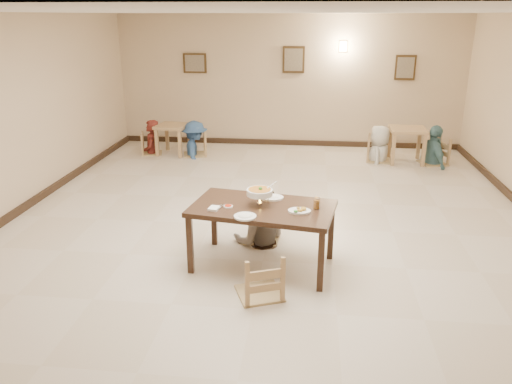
# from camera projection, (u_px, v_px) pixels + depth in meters

# --- Properties ---
(floor) EXTENTS (10.00, 10.00, 0.00)m
(floor) POSITION_uv_depth(u_px,v_px,m) (270.00, 227.00, 7.39)
(floor) COLOR beige
(floor) RESTS_ON ground
(ceiling) EXTENTS (10.00, 10.00, 0.00)m
(ceiling) POSITION_uv_depth(u_px,v_px,m) (272.00, 12.00, 6.39)
(ceiling) COLOR white
(ceiling) RESTS_ON wall_back
(wall_back) EXTENTS (10.00, 0.00, 10.00)m
(wall_back) POSITION_uv_depth(u_px,v_px,m) (289.00, 82.00, 11.57)
(wall_back) COLOR beige
(wall_back) RESTS_ON floor
(wall_front) EXTENTS (10.00, 0.00, 10.00)m
(wall_front) POSITION_uv_depth(u_px,v_px,m) (179.00, 364.00, 2.21)
(wall_front) COLOR beige
(wall_front) RESTS_ON floor
(baseboard_back) EXTENTS (8.00, 0.06, 0.12)m
(baseboard_back) POSITION_uv_depth(u_px,v_px,m) (287.00, 142.00, 12.03)
(baseboard_back) COLOR #2E2015
(baseboard_back) RESTS_ON floor
(baseboard_left) EXTENTS (0.06, 10.00, 0.12)m
(baseboard_left) POSITION_uv_depth(u_px,v_px,m) (17.00, 212.00, 7.78)
(baseboard_left) COLOR #2E2015
(baseboard_left) RESTS_ON floor
(picture_a) EXTENTS (0.55, 0.04, 0.45)m
(picture_a) POSITION_uv_depth(u_px,v_px,m) (195.00, 63.00, 11.63)
(picture_a) COLOR #392714
(picture_a) RESTS_ON wall_back
(picture_b) EXTENTS (0.50, 0.04, 0.60)m
(picture_b) POSITION_uv_depth(u_px,v_px,m) (294.00, 60.00, 11.35)
(picture_b) COLOR #392714
(picture_b) RESTS_ON wall_back
(picture_c) EXTENTS (0.45, 0.04, 0.55)m
(picture_c) POSITION_uv_depth(u_px,v_px,m) (405.00, 68.00, 11.14)
(picture_c) COLOR #392714
(picture_c) RESTS_ON wall_back
(wall_sconce) EXTENTS (0.16, 0.05, 0.22)m
(wall_sconce) POSITION_uv_depth(u_px,v_px,m) (343.00, 46.00, 11.14)
(wall_sconce) COLOR #FFD88C
(wall_sconce) RESTS_ON wall_back
(main_table) EXTENTS (1.82, 1.21, 0.79)m
(main_table) POSITION_uv_depth(u_px,v_px,m) (263.00, 212.00, 6.02)
(main_table) COLOR #392417
(main_table) RESTS_ON floor
(chair_far) EXTENTS (0.46, 0.46, 0.98)m
(chair_far) POSITION_uv_depth(u_px,v_px,m) (262.00, 207.00, 6.81)
(chair_far) COLOR tan
(chair_far) RESTS_ON floor
(chair_near) EXTENTS (0.48, 0.48, 1.01)m
(chair_near) POSITION_uv_depth(u_px,v_px,m) (260.00, 254.00, 5.43)
(chair_near) COLOR tan
(chair_near) RESTS_ON floor
(main_diner) EXTENTS (0.82, 0.67, 1.56)m
(main_diner) POSITION_uv_depth(u_px,v_px,m) (260.00, 188.00, 6.64)
(main_diner) COLOR gray
(main_diner) RESTS_ON floor
(curry_warmer) EXTENTS (0.35, 0.31, 0.28)m
(curry_warmer) POSITION_uv_depth(u_px,v_px,m) (260.00, 192.00, 5.96)
(curry_warmer) COLOR silver
(curry_warmer) RESTS_ON main_table
(rice_plate_far) EXTENTS (0.32, 0.32, 0.07)m
(rice_plate_far) POSITION_uv_depth(u_px,v_px,m) (271.00, 197.00, 6.23)
(rice_plate_far) COLOR white
(rice_plate_far) RESTS_ON main_table
(rice_plate_near) EXTENTS (0.26, 0.26, 0.06)m
(rice_plate_near) POSITION_uv_depth(u_px,v_px,m) (245.00, 216.00, 5.65)
(rice_plate_near) COLOR white
(rice_plate_near) RESTS_ON main_table
(fried_plate) EXTENTS (0.27, 0.27, 0.06)m
(fried_plate) POSITION_uv_depth(u_px,v_px,m) (299.00, 210.00, 5.80)
(fried_plate) COLOR white
(fried_plate) RESTS_ON main_table
(chili_dish) EXTENTS (0.11, 0.11, 0.02)m
(chili_dish) POSITION_uv_depth(u_px,v_px,m) (228.00, 206.00, 5.95)
(chili_dish) COLOR white
(chili_dish) RESTS_ON main_table
(napkin_cutlery) EXTENTS (0.16, 0.23, 0.03)m
(napkin_cutlery) POSITION_uv_depth(u_px,v_px,m) (214.00, 208.00, 5.88)
(napkin_cutlery) COLOR white
(napkin_cutlery) RESTS_ON main_table
(drink_glass) EXTENTS (0.07, 0.07, 0.14)m
(drink_glass) POSITION_uv_depth(u_px,v_px,m) (317.00, 203.00, 5.89)
(drink_glass) COLOR white
(drink_glass) RESTS_ON main_table
(bg_table_left) EXTENTS (0.76, 0.76, 0.67)m
(bg_table_left) POSITION_uv_depth(u_px,v_px,m) (173.00, 131.00, 11.08)
(bg_table_left) COLOR tan
(bg_table_left) RESTS_ON floor
(bg_table_right) EXTENTS (0.75, 0.75, 0.73)m
(bg_table_right) POSITION_uv_depth(u_px,v_px,m) (408.00, 135.00, 10.44)
(bg_table_right) COLOR tan
(bg_table_right) RESTS_ON floor
(bg_chair_ll) EXTENTS (0.43, 0.43, 0.92)m
(bg_chair_ll) POSITION_uv_depth(u_px,v_px,m) (151.00, 134.00, 11.13)
(bg_chair_ll) COLOR tan
(bg_chair_ll) RESTS_ON floor
(bg_chair_lr) EXTENTS (0.50, 0.50, 1.06)m
(bg_chair_lr) POSITION_uv_depth(u_px,v_px,m) (194.00, 132.00, 10.99)
(bg_chair_lr) COLOR tan
(bg_chair_lr) RESTS_ON floor
(bg_chair_rl) EXTENTS (0.49, 0.49, 1.04)m
(bg_chair_rl) POSITION_uv_depth(u_px,v_px,m) (380.00, 137.00, 10.55)
(bg_chair_rl) COLOR tan
(bg_chair_rl) RESTS_ON floor
(bg_chair_rr) EXTENTS (0.50, 0.50, 1.06)m
(bg_chair_rr) POSITION_uv_depth(u_px,v_px,m) (435.00, 139.00, 10.34)
(bg_chair_rr) COLOR tan
(bg_chair_rr) RESTS_ON floor
(bg_diner_a) EXTENTS (0.47, 0.62, 1.53)m
(bg_diner_a) POSITION_uv_depth(u_px,v_px,m) (150.00, 120.00, 11.03)
(bg_diner_a) COLOR maroon
(bg_diner_a) RESTS_ON floor
(bg_diner_b) EXTENTS (0.85, 1.12, 1.54)m
(bg_diner_b) POSITION_uv_depth(u_px,v_px,m) (194.00, 121.00, 10.91)
(bg_diner_b) COLOR #426BA5
(bg_diner_b) RESTS_ON floor
(bg_diner_c) EXTENTS (0.64, 0.84, 1.53)m
(bg_diner_c) POSITION_uv_depth(u_px,v_px,m) (381.00, 126.00, 10.47)
(bg_diner_c) COLOR silver
(bg_diner_c) RESTS_ON floor
(bg_diner_d) EXTENTS (0.63, 1.03, 1.64)m
(bg_diner_d) POSITION_uv_depth(u_px,v_px,m) (437.00, 125.00, 10.24)
(bg_diner_d) COLOR #598C96
(bg_diner_d) RESTS_ON floor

